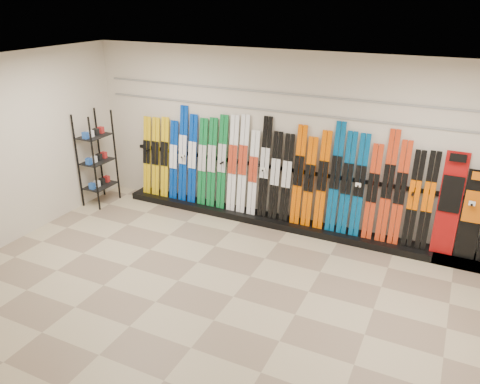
% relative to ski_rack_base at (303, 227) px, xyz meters
% --- Properties ---
extents(floor, '(8.00, 8.00, 0.00)m').
position_rel_ski_rack_base_xyz_m(floor, '(-0.22, -2.28, -0.06)').
color(floor, gray).
rests_on(floor, ground).
extents(back_wall, '(8.00, 0.00, 8.00)m').
position_rel_ski_rack_base_xyz_m(back_wall, '(-0.22, 0.22, 1.44)').
color(back_wall, beige).
rests_on(back_wall, floor).
extents(left_wall, '(0.00, 5.00, 5.00)m').
position_rel_ski_rack_base_xyz_m(left_wall, '(-4.22, -2.28, 1.44)').
color(left_wall, beige).
rests_on(left_wall, floor).
extents(ceiling, '(8.00, 8.00, 0.00)m').
position_rel_ski_rack_base_xyz_m(ceiling, '(-0.22, -2.28, 2.94)').
color(ceiling, silver).
rests_on(ceiling, back_wall).
extents(ski_rack_base, '(8.00, 0.40, 0.12)m').
position_rel_ski_rack_base_xyz_m(ski_rack_base, '(0.00, 0.00, 0.00)').
color(ski_rack_base, black).
rests_on(ski_rack_base, floor).
extents(skis, '(5.37, 0.27, 1.83)m').
position_rel_ski_rack_base_xyz_m(skis, '(-0.66, 0.06, 0.88)').
color(skis, yellow).
rests_on(skis, ski_rack_base).
extents(accessory_rack, '(0.40, 0.60, 1.81)m').
position_rel_ski_rack_base_xyz_m(accessory_rack, '(-3.97, -0.58, 0.84)').
color(accessory_rack, black).
rests_on(accessory_rack, floor).
extents(slatwall_rail_0, '(7.60, 0.02, 0.03)m').
position_rel_ski_rack_base_xyz_m(slatwall_rail_0, '(-0.22, 0.20, 1.94)').
color(slatwall_rail_0, gray).
rests_on(slatwall_rail_0, back_wall).
extents(slatwall_rail_1, '(7.60, 0.02, 0.03)m').
position_rel_ski_rack_base_xyz_m(slatwall_rail_1, '(-0.22, 0.20, 2.24)').
color(slatwall_rail_1, gray).
rests_on(slatwall_rail_1, back_wall).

